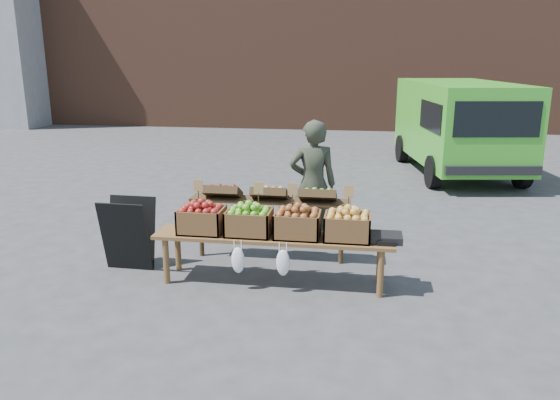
% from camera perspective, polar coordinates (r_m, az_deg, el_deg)
% --- Properties ---
extents(ground, '(80.00, 80.00, 0.00)m').
position_cam_1_polar(ground, '(6.64, -5.82, -7.58)').
color(ground, '#3F4042').
extents(delivery_van, '(2.69, 4.67, 1.97)m').
position_cam_1_polar(delivery_van, '(12.51, 18.11, 7.10)').
color(delivery_van, green).
rests_on(delivery_van, ground).
extents(vendor, '(0.69, 0.51, 1.73)m').
position_cam_1_polar(vendor, '(7.27, 3.44, 1.63)').
color(vendor, '#323729').
rests_on(vendor, ground).
extents(chalkboard_sign, '(0.59, 0.33, 0.89)m').
position_cam_1_polar(chalkboard_sign, '(6.83, -15.56, -3.43)').
color(chalkboard_sign, black).
rests_on(chalkboard_sign, ground).
extents(back_table, '(2.10, 0.44, 1.04)m').
position_cam_1_polar(back_table, '(6.85, -1.06, -2.14)').
color(back_table, '#3B2A17').
rests_on(back_table, ground).
extents(display_bench, '(2.70, 0.56, 0.57)m').
position_cam_1_polar(display_bench, '(6.23, -0.71, -6.20)').
color(display_bench, brown).
rests_on(display_bench, ground).
extents(crate_golden_apples, '(0.50, 0.40, 0.28)m').
position_cam_1_polar(crate_golden_apples, '(6.28, -8.17, -2.10)').
color(crate_golden_apples, maroon).
rests_on(crate_golden_apples, display_bench).
extents(crate_russet_pears, '(0.50, 0.40, 0.28)m').
position_cam_1_polar(crate_russet_pears, '(6.14, -3.26, -2.35)').
color(crate_russet_pears, '#3B801E').
rests_on(crate_russet_pears, display_bench).
extents(crate_red_apples, '(0.50, 0.40, 0.28)m').
position_cam_1_polar(crate_red_apples, '(6.06, 1.84, -2.59)').
color(crate_red_apples, brown).
rests_on(crate_red_apples, display_bench).
extents(crate_green_apples, '(0.50, 0.40, 0.28)m').
position_cam_1_polar(crate_green_apples, '(6.02, 7.05, -2.81)').
color(crate_green_apples, gold).
rests_on(crate_green_apples, display_bench).
extents(weighing_scale, '(0.34, 0.30, 0.08)m').
position_cam_1_polar(weighing_scale, '(6.05, 11.05, -3.87)').
color(weighing_scale, black).
rests_on(weighing_scale, display_bench).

